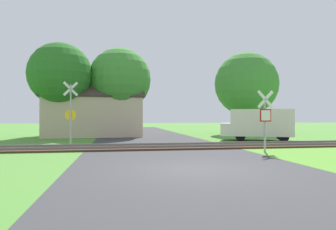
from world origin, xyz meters
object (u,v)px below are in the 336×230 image
house (94,114)px  tree_left (60,74)px  crossing_sign_far (71,110)px  mail_truck (259,123)px  stop_sign_near (265,117)px  tree_center (120,79)px  tree_far (246,84)px

house → tree_left: size_ratio=1.13×
crossing_sign_far → mail_truck: bearing=-5.9°
stop_sign_near → house: bearing=-63.8°
tree_center → mail_truck: (9.73, -6.81, -3.79)m
house → tree_center: bearing=-16.4°
tree_left → mail_truck: 16.13m
stop_sign_near → tree_left: size_ratio=0.38×
mail_truck → crossing_sign_far: bearing=119.9°
tree_far → mail_truck: (-2.82, -8.28, -3.78)m
crossing_sign_far → tree_left: (-1.85, 7.02, 3.09)m
stop_sign_near → tree_far: 16.37m
house → tree_left: 4.47m
tree_center → tree_far: bearing=6.7°
tree_far → stop_sign_near: bearing=-111.2°
tree_left → mail_truck: tree_left is taller
tree_center → house: bearing=166.8°
stop_sign_near → mail_truck: (2.98, 6.65, -0.43)m
stop_sign_near → tree_far: bearing=-117.9°
tree_far → tree_left: bearing=-171.5°
crossing_sign_far → tree_center: size_ratio=0.49×
mail_truck → tree_far: bearing=5.1°
tree_far → mail_truck: size_ratio=1.56×
tree_far → tree_left: tree_far is taller
stop_sign_near → crossing_sign_far: bearing=-35.3°
house → mail_truck: house is taller
crossing_sign_far → tree_center: (2.98, 8.15, 2.93)m
house → tree_center: (2.29, -0.54, 3.10)m
stop_sign_near → crossing_sign_far: (-9.73, 5.31, 0.43)m
stop_sign_near → tree_center: bearing=-70.0°
tree_center → mail_truck: 12.47m
house → mail_truck: bearing=-34.6°
stop_sign_near → tree_far: size_ratio=0.36×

